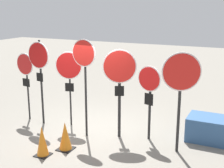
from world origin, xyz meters
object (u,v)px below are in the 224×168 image
(stop_sign_5, at_px, (149,88))
(storage_crate, at_px, (210,129))
(stop_sign_6, at_px, (181,80))
(traffic_cone_1, at_px, (65,136))
(stop_sign_0, at_px, (25,70))
(stop_sign_1, at_px, (39,63))
(traffic_cone_0, at_px, (42,141))
(stop_sign_4, at_px, (119,76))
(stop_sign_2, at_px, (69,70))
(stop_sign_3, at_px, (84,64))

(stop_sign_5, bearing_deg, storage_crate, 36.29)
(stop_sign_6, relative_size, traffic_cone_1, 3.45)
(stop_sign_6, xyz_separation_m, storage_crate, (0.61, 1.06, -1.49))
(stop_sign_0, bearing_deg, stop_sign_1, -3.64)
(traffic_cone_0, distance_m, traffic_cone_1, 0.59)
(stop_sign_5, bearing_deg, traffic_cone_0, -122.38)
(stop_sign_1, height_order, traffic_cone_0, stop_sign_1)
(traffic_cone_1, height_order, storage_crate, traffic_cone_1)
(stop_sign_0, height_order, traffic_cone_0, stop_sign_0)
(stop_sign_0, relative_size, stop_sign_1, 0.83)
(stop_sign_1, xyz_separation_m, stop_sign_4, (2.50, 0.09, -0.16))
(stop_sign_5, xyz_separation_m, traffic_cone_1, (-1.65, -1.45, -1.08))
(traffic_cone_1, relative_size, storage_crate, 0.61)
(stop_sign_1, xyz_separation_m, stop_sign_6, (4.14, -0.12, -0.05))
(stop_sign_2, distance_m, traffic_cone_0, 2.35)
(traffic_cone_1, distance_m, storage_crate, 3.78)
(stop_sign_2, bearing_deg, stop_sign_6, -19.13)
(stop_sign_4, distance_m, traffic_cone_0, 2.51)
(stop_sign_1, distance_m, stop_sign_6, 4.14)
(stop_sign_4, xyz_separation_m, traffic_cone_0, (-1.21, -1.74, -1.34))
(stop_sign_3, distance_m, stop_sign_6, 2.51)
(stop_sign_0, distance_m, stop_sign_4, 3.14)
(stop_sign_1, height_order, stop_sign_2, stop_sign_1)
(traffic_cone_1, bearing_deg, stop_sign_6, 22.09)
(stop_sign_2, distance_m, stop_sign_6, 3.31)
(stop_sign_6, height_order, storage_crate, stop_sign_6)
(stop_sign_1, xyz_separation_m, traffic_cone_1, (1.60, -1.15, -1.51))
(stop_sign_0, bearing_deg, storage_crate, 15.99)
(stop_sign_3, bearing_deg, stop_sign_2, 154.50)
(stop_sign_2, relative_size, stop_sign_6, 0.90)
(stop_sign_0, distance_m, stop_sign_2, 1.49)
(stop_sign_1, distance_m, stop_sign_3, 1.67)
(stop_sign_1, bearing_deg, traffic_cone_1, -29.19)
(stop_sign_4, distance_m, traffic_cone_1, 2.05)
(stop_sign_0, distance_m, stop_sign_5, 3.89)
(stop_sign_1, bearing_deg, stop_sign_5, 11.75)
(storage_crate, bearing_deg, stop_sign_6, -119.70)
(stop_sign_1, height_order, stop_sign_5, stop_sign_1)
(traffic_cone_1, bearing_deg, stop_sign_1, 144.27)
(stop_sign_1, bearing_deg, stop_sign_4, 8.56)
(stop_sign_0, bearing_deg, traffic_cone_1, -22.42)
(stop_sign_2, bearing_deg, stop_sign_1, -177.04)
(stop_sign_4, bearing_deg, traffic_cone_1, -148.94)
(traffic_cone_0, distance_m, storage_crate, 4.33)
(stop_sign_0, distance_m, stop_sign_3, 2.35)
(stop_sign_3, xyz_separation_m, storage_crate, (3.10, 1.19, -1.70))
(stop_sign_2, bearing_deg, traffic_cone_0, -89.97)
(stop_sign_3, relative_size, stop_sign_6, 1.08)
(stop_sign_4, relative_size, stop_sign_6, 0.98)
(stop_sign_2, height_order, traffic_cone_0, stop_sign_2)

